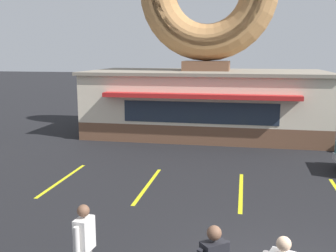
# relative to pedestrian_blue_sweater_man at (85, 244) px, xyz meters

# --- Properties ---
(donut_shop_building) EXTENTS (12.30, 6.75, 10.96)m
(donut_shop_building) POSITION_rel_pedestrian_blue_sweater_man_xyz_m (0.68, 14.81, 2.82)
(donut_shop_building) COLOR brown
(donut_shop_building) RESTS_ON ground
(pedestrian_blue_sweater_man) EXTENTS (0.28, 0.59, 1.66)m
(pedestrian_blue_sweater_man) POSITION_rel_pedestrian_blue_sweater_man_xyz_m (0.00, 0.00, 0.00)
(pedestrian_blue_sweater_man) COLOR slate
(pedestrian_blue_sweater_man) RESTS_ON ground
(parking_stripe_far_left) EXTENTS (0.12, 3.60, 0.01)m
(parking_stripe_far_left) POSITION_rel_pedestrian_blue_sweater_man_xyz_m (-3.31, 5.87, -0.92)
(parking_stripe_far_left) COLOR yellow
(parking_stripe_far_left) RESTS_ON ground
(parking_stripe_left) EXTENTS (0.12, 3.60, 0.01)m
(parking_stripe_left) POSITION_rel_pedestrian_blue_sweater_man_xyz_m (-0.31, 5.87, -0.92)
(parking_stripe_left) COLOR yellow
(parking_stripe_left) RESTS_ON ground
(parking_stripe_mid_left) EXTENTS (0.12, 3.60, 0.01)m
(parking_stripe_mid_left) POSITION_rel_pedestrian_blue_sweater_man_xyz_m (2.69, 5.87, -0.92)
(parking_stripe_mid_left) COLOR yellow
(parking_stripe_mid_left) RESTS_ON ground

